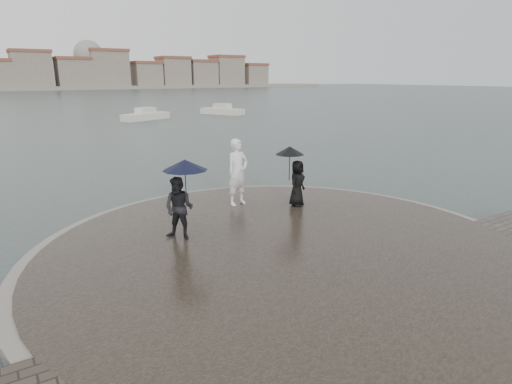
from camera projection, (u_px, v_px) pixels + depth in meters
ground at (396, 325)px, 7.89m from camera, size 400.00×400.00×0.00m
kerb_ring at (284, 253)px, 10.69m from camera, size 12.50×12.50×0.32m
quay_tip at (284, 252)px, 10.69m from camera, size 11.90×11.90×0.36m
statue at (238, 172)px, 13.83m from camera, size 0.86×0.63×2.16m
visitor_left at (181, 194)px, 10.90m from camera, size 1.33×1.18×2.04m
visitor_right at (295, 173)px, 13.69m from camera, size 1.15×0.95×1.95m
boats at (121, 118)px, 43.24m from camera, size 32.64×10.49×1.50m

